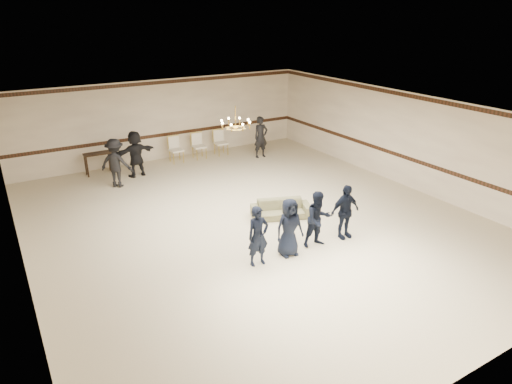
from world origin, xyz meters
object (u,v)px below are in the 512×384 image
at_px(boy_a, 258,236).
at_px(boy_d, 345,212).
at_px(boy_b, 289,227).
at_px(adult_left, 116,163).
at_px(boy_c, 318,219).
at_px(chandelier, 235,117).
at_px(banquet_chair_right, 221,143).
at_px(adult_mid, 136,154).
at_px(banquet_chair_mid, 199,146).
at_px(adult_right, 261,137).
at_px(console_table, 98,163).
at_px(settee, 281,209).
at_px(banquet_chair_left, 176,150).

bearing_deg(boy_a, boy_d, 2.67).
height_order(boy_a, boy_b, same).
bearing_deg(boy_a, adult_left, 104.86).
bearing_deg(boy_c, chandelier, 108.88).
relative_size(boy_a, banquet_chair_right, 1.46).
bearing_deg(adult_mid, banquet_chair_mid, -172.29).
distance_m(chandelier, adult_right, 5.69).
bearing_deg(boy_b, boy_a, -175.12).
height_order(boy_b, console_table, boy_b).
height_order(boy_d, adult_right, adult_right).
bearing_deg(adult_right, boy_a, -121.60).
distance_m(settee, adult_mid, 6.26).
bearing_deg(chandelier, banquet_chair_left, 88.59).
bearing_deg(boy_c, banquet_chair_mid, 93.48).
distance_m(boy_c, adult_left, 7.65).
height_order(settee, banquet_chair_right, banquet_chair_right).
bearing_deg(settee, adult_mid, 135.33).
xyz_separation_m(boy_d, banquet_chair_mid, (-0.45, 8.36, -0.24)).
relative_size(boy_b, banquet_chair_mid, 1.46).
bearing_deg(banquet_chair_right, settee, -96.98).
height_order(settee, adult_right, adult_right).
bearing_deg(banquet_chair_right, banquet_chair_mid, -175.68).
distance_m(boy_c, adult_right, 7.70).
height_order(boy_a, adult_left, adult_left).
relative_size(boy_d, banquet_chair_left, 1.46).
bearing_deg(adult_left, adult_mid, -102.20).
xyz_separation_m(boy_a, banquet_chair_right, (3.25, 8.36, -0.24)).
xyz_separation_m(boy_c, banquet_chair_right, (1.45, 8.36, -0.24)).
bearing_deg(boy_a, boy_b, 2.67).
bearing_deg(adult_left, boy_b, 149.03).
xyz_separation_m(boy_d, banquet_chair_right, (0.55, 8.36, -0.24)).
relative_size(banquet_chair_left, console_table, 1.06).
bearing_deg(adult_left, console_table, -41.26).
xyz_separation_m(adult_mid, banquet_chair_mid, (2.84, 0.75, -0.34)).
bearing_deg(settee, boy_d, -48.24).
relative_size(settee, adult_mid, 1.03).
bearing_deg(boy_b, adult_left, 113.98).
bearing_deg(adult_mid, boy_b, 94.09).
xyz_separation_m(adult_left, adult_right, (6.00, 0.30, 0.00)).
bearing_deg(adult_mid, boy_a, 87.44).
bearing_deg(banquet_chair_left, adult_right, -21.81).
bearing_deg(adult_mid, banquet_chair_right, -176.01).
distance_m(adult_mid, adult_right, 5.12).
relative_size(chandelier, console_table, 0.96).
bearing_deg(console_table, boy_a, -77.67).
xyz_separation_m(boy_b, boy_c, (0.90, 0.00, 0.00)).
bearing_deg(adult_right, banquet_chair_left, 161.01).
height_order(boy_c, banquet_chair_right, boy_c).
bearing_deg(boy_b, adult_mid, 105.97).
bearing_deg(banquet_chair_mid, boy_d, -84.97).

